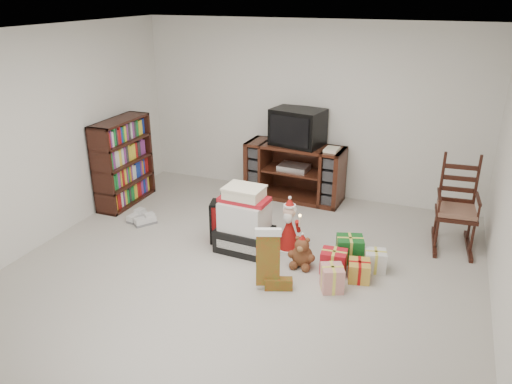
# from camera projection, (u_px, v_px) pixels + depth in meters

# --- Properties ---
(room) EXTENTS (5.01, 5.01, 2.51)m
(room) POSITION_uv_depth(u_px,v_px,m) (241.00, 164.00, 4.96)
(room) COLOR #ACA69E
(room) RESTS_ON ground
(tv_stand) EXTENTS (1.44, 0.59, 0.81)m
(tv_stand) POSITION_uv_depth(u_px,v_px,m) (294.00, 172.00, 7.23)
(tv_stand) COLOR #401A12
(tv_stand) RESTS_ON floor
(bookshelf) EXTENTS (0.33, 1.00, 1.22)m
(bookshelf) POSITION_uv_depth(u_px,v_px,m) (123.00, 163.00, 7.01)
(bookshelf) COLOR #34130E
(bookshelf) RESTS_ON floor
(rocking_chair) EXTENTS (0.52, 0.79, 1.15)m
(rocking_chair) POSITION_uv_depth(u_px,v_px,m) (456.00, 214.00, 5.89)
(rocking_chair) COLOR #34130E
(rocking_chair) RESTS_ON floor
(gift_pile) EXTENTS (0.64, 0.49, 0.78)m
(gift_pile) POSITION_uv_depth(u_px,v_px,m) (245.00, 223.00, 5.78)
(gift_pile) COLOR black
(gift_pile) RESTS_ON floor
(red_suitcase) EXTENTS (0.44, 0.30, 0.61)m
(red_suitcase) POSITION_uv_depth(u_px,v_px,m) (229.00, 222.00, 5.99)
(red_suitcase) COLOR maroon
(red_suitcase) RESTS_ON floor
(stocking) EXTENTS (0.34, 0.23, 0.66)m
(stocking) POSITION_uv_depth(u_px,v_px,m) (268.00, 258.00, 5.05)
(stocking) COLOR #0C731E
(stocking) RESTS_ON floor
(teddy_bear) EXTENTS (0.24, 0.21, 0.36)m
(teddy_bear) POSITION_uv_depth(u_px,v_px,m) (302.00, 253.00, 5.50)
(teddy_bear) COLOR brown
(teddy_bear) RESTS_ON floor
(santa_figurine) EXTENTS (0.33, 0.31, 0.67)m
(santa_figurine) POSITION_uv_depth(u_px,v_px,m) (289.00, 230.00, 5.81)
(santa_figurine) COLOR maroon
(santa_figurine) RESTS_ON floor
(mrs_claus_figurine) EXTENTS (0.32, 0.31, 0.66)m
(mrs_claus_figurine) POSITION_uv_depth(u_px,v_px,m) (254.00, 222.00, 6.01)
(mrs_claus_figurine) COLOR maroon
(mrs_claus_figurine) RESTS_ON floor
(sneaker_pair) EXTENTS (0.40, 0.30, 0.10)m
(sneaker_pair) POSITION_uv_depth(u_px,v_px,m) (141.00, 219.00, 6.57)
(sneaker_pair) COLOR silver
(sneaker_pair) RESTS_ON floor
(gift_cluster) EXTENTS (0.77, 0.87, 0.26)m
(gift_cluster) POSITION_uv_depth(u_px,v_px,m) (347.00, 262.00, 5.37)
(gift_cluster) COLOR #AF141E
(gift_cluster) RESTS_ON floor
(crt_television) EXTENTS (0.78, 0.63, 0.51)m
(crt_television) POSITION_uv_depth(u_px,v_px,m) (298.00, 127.00, 7.00)
(crt_television) COLOR black
(crt_television) RESTS_ON tv_stand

